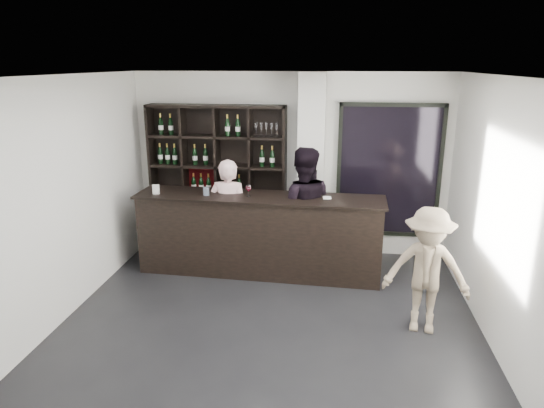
# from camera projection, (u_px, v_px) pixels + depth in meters

# --- Properties ---
(floor) EXTENTS (5.00, 5.50, 0.01)m
(floor) POSITION_uv_depth(u_px,v_px,m) (266.00, 337.00, 5.58)
(floor) COLOR black
(floor) RESTS_ON ground
(wine_shelf) EXTENTS (2.20, 0.35, 2.40)m
(wine_shelf) POSITION_uv_depth(u_px,v_px,m) (218.00, 180.00, 7.82)
(wine_shelf) COLOR black
(wine_shelf) RESTS_ON floor
(structural_column) EXTENTS (0.40, 0.40, 2.90)m
(structural_column) POSITION_uv_depth(u_px,v_px,m) (311.00, 169.00, 7.47)
(structural_column) COLOR silver
(structural_column) RESTS_ON floor
(glass_panel) EXTENTS (1.60, 0.08, 2.10)m
(glass_panel) POSITION_uv_depth(u_px,v_px,m) (389.00, 171.00, 7.54)
(glass_panel) COLOR black
(glass_panel) RESTS_ON floor
(tasting_counter) EXTENTS (3.60, 0.74, 1.19)m
(tasting_counter) POSITION_uv_depth(u_px,v_px,m) (259.00, 235.00, 7.12)
(tasting_counter) COLOR black
(tasting_counter) RESTS_ON floor
(taster_pink) EXTENTS (0.62, 0.42, 1.68)m
(taster_pink) POSITION_uv_depth(u_px,v_px,m) (229.00, 214.00, 7.26)
(taster_pink) COLOR beige
(taster_pink) RESTS_ON floor
(taster_black) EXTENTS (0.97, 0.78, 1.88)m
(taster_black) POSITION_uv_depth(u_px,v_px,m) (302.00, 210.00, 7.12)
(taster_black) COLOR black
(taster_black) RESTS_ON floor
(customer) EXTENTS (1.05, 0.71, 1.50)m
(customer) POSITION_uv_depth(u_px,v_px,m) (427.00, 271.00, 5.52)
(customer) COLOR gray
(customer) RESTS_ON floor
(wine_glass) EXTENTS (0.10, 0.10, 0.20)m
(wine_glass) POSITION_uv_depth(u_px,v_px,m) (249.00, 190.00, 6.90)
(wine_glass) COLOR white
(wine_glass) RESTS_ON tasting_counter
(spit_cup) EXTENTS (0.11, 0.11, 0.12)m
(spit_cup) POSITION_uv_depth(u_px,v_px,m) (206.00, 191.00, 6.98)
(spit_cup) COLOR #94A3BA
(spit_cup) RESTS_ON tasting_counter
(napkin_stack) EXTENTS (0.12, 0.12, 0.02)m
(napkin_stack) POSITION_uv_depth(u_px,v_px,m) (327.00, 198.00, 6.83)
(napkin_stack) COLOR white
(napkin_stack) RESTS_ON tasting_counter
(card_stand) EXTENTS (0.10, 0.06, 0.14)m
(card_stand) POSITION_uv_depth(u_px,v_px,m) (156.00, 189.00, 7.04)
(card_stand) COLOR white
(card_stand) RESTS_ON tasting_counter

